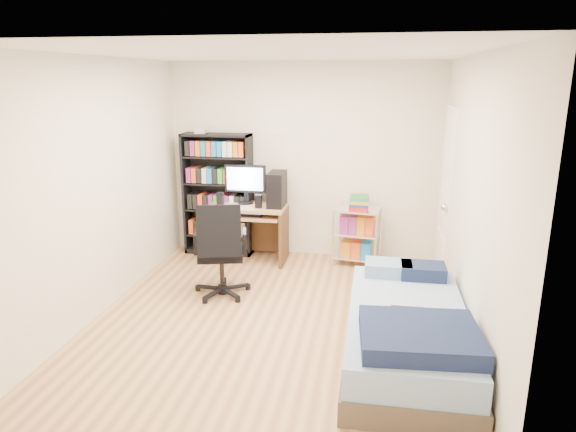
% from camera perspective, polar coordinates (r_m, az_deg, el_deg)
% --- Properties ---
extents(room, '(3.58, 4.08, 2.58)m').
position_cam_1_polar(room, '(4.73, -1.62, 2.32)').
color(room, tan).
rests_on(room, ground).
extents(media_shelf, '(0.90, 0.30, 1.67)m').
position_cam_1_polar(media_shelf, '(6.84, -7.78, 2.56)').
color(media_shelf, black).
rests_on(media_shelf, room).
extents(computer_desk, '(0.98, 0.57, 1.23)m').
position_cam_1_polar(computer_desk, '(6.55, -3.58, 0.68)').
color(computer_desk, '#AA8257').
rests_on(computer_desk, room).
extents(office_chair, '(0.76, 0.76, 1.05)m').
position_cam_1_polar(office_chair, '(5.59, -7.41, -5.55)').
color(office_chair, black).
rests_on(office_chair, room).
extents(wire_cart, '(0.60, 0.48, 0.89)m').
position_cam_1_polar(wire_cart, '(6.46, 7.74, -0.43)').
color(wire_cart, white).
rests_on(wire_cart, room).
extents(bed, '(1.00, 1.99, 0.57)m').
position_cam_1_polar(bed, '(4.48, 13.11, -12.50)').
color(bed, '#50433C').
rests_on(bed, room).
extents(door, '(0.12, 0.80, 2.00)m').
position_cam_1_polar(door, '(6.07, 17.21, 2.10)').
color(door, white).
rests_on(door, room).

